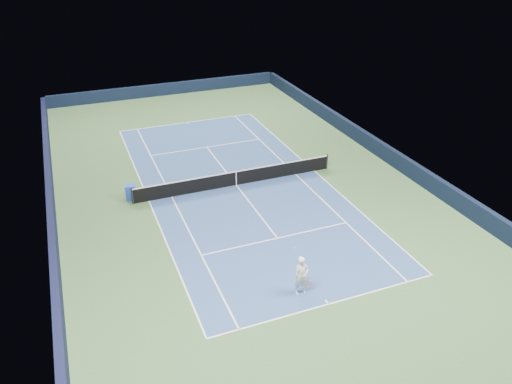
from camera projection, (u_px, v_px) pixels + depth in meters
name	position (u px, v px, depth m)	size (l,w,h in m)	color
ground	(236.00, 185.00, 31.23)	(40.00, 40.00, 0.00)	#395B31
wall_far	(166.00, 89.00, 47.15)	(22.00, 0.35, 1.10)	black
wall_right	(383.00, 151.00, 34.47)	(0.35, 40.00, 1.10)	black
wall_left	(51.00, 210.00, 27.46)	(0.35, 40.00, 1.10)	black
court_surface	(236.00, 185.00, 31.23)	(10.97, 23.77, 0.01)	navy
baseline_far	(188.00, 122.00, 40.93)	(10.97, 0.08, 0.00)	white
baseline_near	(329.00, 304.00, 21.52)	(10.97, 0.08, 0.00)	white
sideline_doubles_right	(314.00, 171.00, 33.00)	(0.08, 23.77, 0.00)	white
sideline_doubles_left	(149.00, 201.00, 29.45)	(0.08, 23.77, 0.00)	white
sideline_singles_right	(296.00, 174.00, 32.56)	(0.08, 23.77, 0.00)	white
sideline_singles_left	(172.00, 197.00, 29.89)	(0.08, 23.77, 0.00)	white
service_line_far	(207.00, 147.00, 36.45)	(8.23, 0.08, 0.00)	white
service_line_near	(277.00, 238.00, 26.00)	(8.23, 0.08, 0.00)	white
center_service_line	(236.00, 185.00, 31.22)	(0.08, 12.80, 0.00)	white
center_mark_far	(188.00, 123.00, 40.80)	(0.08, 0.30, 0.00)	white
center_mark_near	(327.00, 302.00, 21.65)	(0.08, 0.30, 0.00)	white
tennis_net	(236.00, 178.00, 30.99)	(12.90, 0.10, 1.07)	black
sponsor_cube	(131.00, 192.00, 29.41)	(0.66, 0.61, 0.95)	blue
tennis_player	(302.00, 276.00, 21.74)	(0.84, 1.27, 1.90)	white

